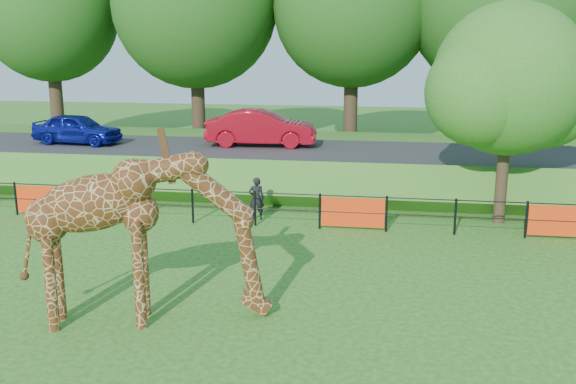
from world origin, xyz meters
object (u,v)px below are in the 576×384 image
object	(u,v)px
car_blue	(77,129)
giraffe	(147,239)
car_red	(261,128)
tree_east	(512,85)
visitor	(256,199)

from	to	relation	value
car_blue	giraffe	bearing A→B (deg)	-142.35
car_red	giraffe	bearing A→B (deg)	178.27
tree_east	visitor	bearing A→B (deg)	-173.01
tree_east	car_blue	bearing A→B (deg)	165.43
car_blue	car_red	distance (m)	7.62
giraffe	visitor	xyz separation A→B (m)	(0.59, 7.76, -1.07)
car_red	visitor	size ratio (longest dim) A/B	3.18
car_red	tree_east	distance (m)	10.23
car_blue	car_red	size ratio (longest dim) A/B	0.83
car_blue	car_red	world-z (taller)	car_red
giraffe	tree_east	bearing A→B (deg)	31.92
giraffe	visitor	size ratio (longest dim) A/B	3.56
car_blue	car_red	bearing A→B (deg)	-78.87
car_red	car_blue	bearing A→B (deg)	91.73
car_blue	visitor	xyz separation A→B (m)	(8.60, -5.18, -1.35)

